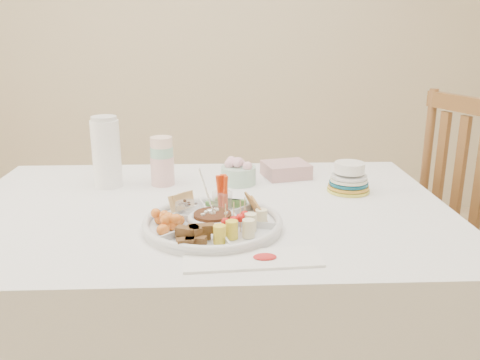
{
  "coord_description": "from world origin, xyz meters",
  "views": [
    {
      "loc": [
        0.05,
        -1.49,
        1.3
      ],
      "look_at": [
        0.11,
        -0.08,
        0.87
      ],
      "focal_mm": 38.0,
      "sensor_mm": 36.0,
      "label": 1
    }
  ],
  "objects_px": {
    "thermos": "(106,151)",
    "plate_stack": "(349,178)",
    "chair": "(416,234)",
    "dining_table": "(207,313)",
    "party_tray": "(213,221)"
  },
  "relations": [
    {
      "from": "thermos",
      "to": "plate_stack",
      "type": "xyz_separation_m",
      "value": [
        0.83,
        -0.1,
        -0.08
      ]
    },
    {
      "from": "chair",
      "to": "thermos",
      "type": "distance_m",
      "value": 1.2
    },
    {
      "from": "party_tray",
      "to": "thermos",
      "type": "bearing_deg",
      "value": 132.08
    },
    {
      "from": "chair",
      "to": "party_tray",
      "type": "xyz_separation_m",
      "value": [
        -0.77,
        -0.47,
        0.25
      ]
    },
    {
      "from": "chair",
      "to": "party_tray",
      "type": "relative_size",
      "value": 2.78
    },
    {
      "from": "thermos",
      "to": "plate_stack",
      "type": "relative_size",
      "value": 1.76
    },
    {
      "from": "chair",
      "to": "thermos",
      "type": "relative_size",
      "value": 4.2
    },
    {
      "from": "thermos",
      "to": "plate_stack",
      "type": "distance_m",
      "value": 0.84
    },
    {
      "from": "dining_table",
      "to": "chair",
      "type": "relative_size",
      "value": 1.44
    },
    {
      "from": "dining_table",
      "to": "chair",
      "type": "xyz_separation_m",
      "value": [
        0.8,
        0.29,
        0.15
      ]
    },
    {
      "from": "chair",
      "to": "party_tray",
      "type": "distance_m",
      "value": 0.94
    },
    {
      "from": "chair",
      "to": "plate_stack",
      "type": "xyz_separation_m",
      "value": [
        -0.32,
        -0.16,
        0.28
      ]
    },
    {
      "from": "party_tray",
      "to": "thermos",
      "type": "relative_size",
      "value": 1.51
    },
    {
      "from": "party_tray",
      "to": "plate_stack",
      "type": "bearing_deg",
      "value": 34.3
    },
    {
      "from": "dining_table",
      "to": "chair",
      "type": "bearing_deg",
      "value": 19.64
    }
  ]
}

